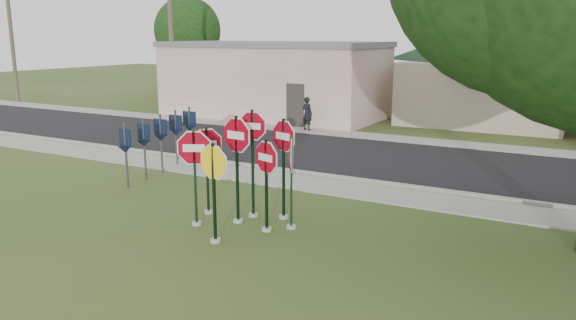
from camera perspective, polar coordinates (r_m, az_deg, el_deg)
The scene contains 20 objects.
ground at distance 12.83m, azimuth -7.87°, elevation -8.28°, with size 120.00×120.00×0.00m, color #304C1C.
sidewalk_near at distance 17.30m, azimuth 3.15°, elevation -2.57°, with size 60.00×1.60×0.06m, color gray.
road at distance 21.32m, azimuth 8.50°, elevation 0.18°, with size 60.00×7.00×0.04m, color black.
sidewalk_far at distance 25.31m, azimuth 11.99°, elevation 2.02°, with size 60.00×1.60×0.06m, color gray.
curb at distance 18.16m, azimuth 4.55°, elevation -1.73°, with size 60.00×0.20×0.14m, color gray.
stop_sign_center at distance 13.60m, azimuth -5.22°, elevation 0.77°, with size 1.17×0.24×2.79m.
stop_sign_yellow at distance 12.39m, azimuth -7.56°, elevation -2.03°, with size 1.07×0.24×2.37m.
stop_sign_left at distance 13.58m, azimuth -9.47°, elevation -0.33°, with size 1.01×0.56×2.50m.
stop_sign_right at distance 13.03m, azimuth -2.22°, elevation -1.37°, with size 1.00×0.35×2.31m.
stop_sign_back_right at distance 13.86m, azimuth -0.45°, elevation 0.61°, with size 1.03×0.37×2.66m.
stop_sign_back_left at distance 14.01m, azimuth -3.63°, elevation 1.19°, with size 1.00×0.24×2.85m.
stop_sign_far_right at distance 13.17m, azimuth 0.35°, elevation -0.98°, with size 0.49×1.03×2.37m.
stop_sign_far_left at distance 14.46m, azimuth -8.23°, elevation 0.19°, with size 0.74×0.85×2.39m.
route_sign_row at distance 19.21m, azimuth -12.78°, elevation 2.31°, with size 1.43×4.63×2.00m.
building_stucco at distance 32.07m, azimuth -1.41°, elevation 8.28°, with size 12.20×6.20×4.20m.
building_house at distance 31.97m, azimuth 20.02°, elevation 10.21°, with size 11.60×11.60×6.20m.
utility_pole_near at distance 32.64m, azimuth -11.82°, elevation 13.05°, with size 2.20×0.26×9.50m.
utility_pole_far at distance 43.11m, azimuth -26.31°, elevation 11.52°, with size 2.20×0.26×9.00m.
bg_tree_left at distance 43.24m, azimuth -10.17°, elevation 12.81°, with size 4.90×4.90×7.35m.
pedestrian at distance 27.08m, azimuth 1.96°, elevation 4.75°, with size 0.59×0.38×1.61m, color black.
Camera 1 is at (7.33, -9.51, 4.54)m, focal length 35.00 mm.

